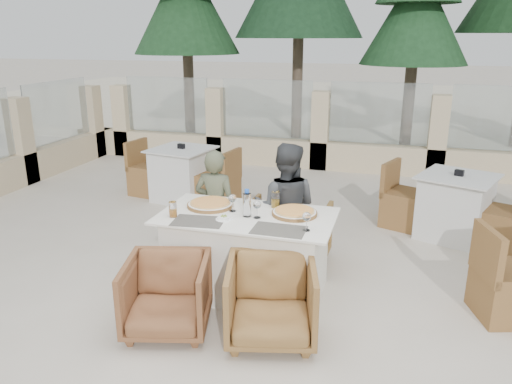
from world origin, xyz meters
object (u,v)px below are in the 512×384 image
(armchair_near_right, at_px, (271,301))
(diner_right, at_px, (285,209))
(bg_table_b, at_px, (455,207))
(dining_table, at_px, (247,254))
(armchair_far_left, at_px, (225,224))
(wine_glass_centre, at_px, (232,202))
(armchair_near_left, at_px, (167,295))
(pizza_left, at_px, (210,204))
(beer_glass_left, at_px, (173,209))
(bg_table_a, at_px, (183,174))
(wine_glass_corner, at_px, (307,220))
(diner_left, at_px, (216,208))
(beer_glass_right, at_px, (275,200))
(olive_dish, at_px, (224,217))
(wine_glass_near, at_px, (257,208))
(armchair_far_right, at_px, (294,234))
(water_bottle, at_px, (247,203))
(pizza_right, at_px, (294,212))

(armchair_near_right, height_order, diner_right, diner_right)
(diner_right, relative_size, bg_table_b, 0.82)
(dining_table, bearing_deg, armchair_far_left, 122.00)
(wine_glass_centre, bearing_deg, armchair_near_left, -107.55)
(pizza_left, xyz_separation_m, beer_glass_left, (-0.22, -0.36, 0.04))
(bg_table_a, bearing_deg, wine_glass_corner, -38.84)
(armchair_near_left, distance_m, diner_left, 1.35)
(wine_glass_corner, relative_size, beer_glass_right, 1.18)
(olive_dish, bearing_deg, wine_glass_near, 25.89)
(armchair_far_right, relative_size, armchair_near_right, 1.01)
(armchair_near_right, relative_size, diner_right, 0.53)
(wine_glass_near, height_order, wine_glass_corner, same)
(wine_glass_corner, distance_m, beer_glass_right, 0.64)
(wine_glass_near, xyz_separation_m, diner_right, (0.13, 0.57, -0.19))
(dining_table, bearing_deg, bg_table_b, 44.75)
(diner_right, bearing_deg, pizza_left, 27.69)
(wine_glass_centre, relative_size, diner_left, 0.15)
(wine_glass_near, distance_m, armchair_far_left, 1.23)
(dining_table, bearing_deg, pizza_left, 162.30)
(pizza_left, bearing_deg, armchair_near_left, -91.57)
(pizza_left, relative_size, armchair_near_left, 0.65)
(armchair_near_right, bearing_deg, armchair_far_right, 80.51)
(armchair_far_right, xyz_separation_m, diner_left, (-0.79, -0.22, 0.29))
(pizza_left, relative_size, armchair_near_right, 0.62)
(pizza_left, distance_m, beer_glass_left, 0.42)
(armchair_near_left, bearing_deg, beer_glass_left, 93.66)
(pizza_left, xyz_separation_m, diner_right, (0.65, 0.39, -0.12))
(diner_right, relative_size, bg_table_a, 0.82)
(dining_table, distance_m, beer_glass_left, 0.81)
(beer_glass_left, distance_m, bg_table_b, 3.45)
(dining_table, distance_m, armchair_near_right, 0.80)
(wine_glass_corner, xyz_separation_m, armchair_near_left, (-1.03, -0.59, -0.55))
(pizza_left, xyz_separation_m, beer_glass_right, (0.61, 0.15, 0.05))
(water_bottle, bearing_deg, beer_glass_right, 59.35)
(beer_glass_right, relative_size, bg_table_b, 0.10)
(armchair_far_right, height_order, diner_left, diner_left)
(pizza_right, bearing_deg, pizza_left, 179.89)
(pizza_right, relative_size, armchair_far_left, 0.60)
(pizza_right, distance_m, bg_table_b, 2.45)
(dining_table, relative_size, wine_glass_near, 8.70)
(wine_glass_corner, bearing_deg, armchair_far_right, 107.57)
(beer_glass_left, height_order, bg_table_a, beer_glass_left)
(pizza_left, relative_size, diner_right, 0.33)
(wine_glass_corner, bearing_deg, pizza_right, 116.77)
(diner_left, bearing_deg, armchair_near_left, 94.14)
(beer_glass_right, bearing_deg, pizza_left, -166.01)
(armchair_far_right, relative_size, diner_right, 0.54)
(wine_glass_corner, xyz_separation_m, beer_glass_left, (-1.22, -0.01, -0.02))
(armchair_far_left, bearing_deg, olive_dish, 111.63)
(armchair_near_right, bearing_deg, pizza_left, 121.04)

